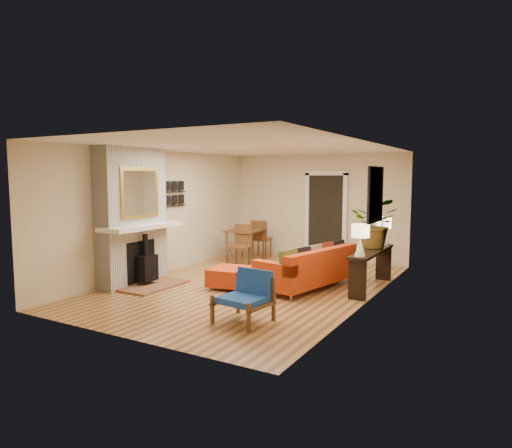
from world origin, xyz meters
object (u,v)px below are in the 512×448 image
Objects in this scene: dining_table at (249,236)px; console_table at (372,258)px; lamp_near at (360,236)px; sofa at (310,268)px; blue_chair at (247,293)px; houseplant at (376,223)px; ottoman at (231,276)px; lamp_far at (383,228)px.

console_table is (3.34, -1.22, -0.05)m from dining_table.
dining_table is 3.35× the size of lamp_near.
dining_table reaches higher than sofa.
blue_chair is 0.81× the size of houseplant.
houseplant is at bearing 33.44° from sofa.
dining_table is at bearing 113.77° from ottoman.
sofa is 1.47m from houseplant.
lamp_near is 1.49m from lamp_far.
houseplant is at bearing 92.44° from console_table.
lamp_near is at bearing 10.89° from ottoman.
dining_table reaches higher than blue_chair.
sofa reaches higher than console_table.
lamp_near reaches higher than ottoman.
lamp_near is at bearing -90.00° from console_table.
sofa is at bearing 30.46° from ottoman.
console_table reaches higher than blue_chair.
lamp_near is at bearing 61.56° from blue_chair.
ottoman is (-1.26, -0.74, -0.14)m from sofa.
lamp_far is (0.00, 0.75, 0.49)m from console_table.
console_table is 0.89m from lamp_far.
lamp_near is at bearing -89.41° from houseplant.
blue_chair is (1.24, -1.49, 0.17)m from ottoman.
dining_table is (-2.31, 1.65, 0.27)m from sofa.
houseplant reaches higher than sofa.
blue_chair is at bearing -111.41° from console_table.
ottoman is at bearing -66.23° from dining_table.
ottoman is 1.56× the size of lamp_far.
lamp_near reaches higher than dining_table.
houseplant is at bearing 70.35° from blue_chair.
sofa is 2.86m from dining_table.
console_table is at bearing -90.00° from lamp_far.
lamp_far is at bearing 88.89° from houseplant.
lamp_far reaches higher than dining_table.
dining_table is 0.98× the size of console_table.
houseplant reaches higher than console_table.
blue_chair is 1.40× the size of lamp_near.
sofa is at bearing -156.97° from console_table.
houseplant reaches higher than lamp_near.
blue_chair is at bearing -118.44° from lamp_near.
lamp_far is (2.28, 1.93, 0.85)m from ottoman.
lamp_far reaches higher than ottoman.
lamp_far reaches higher than console_table.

